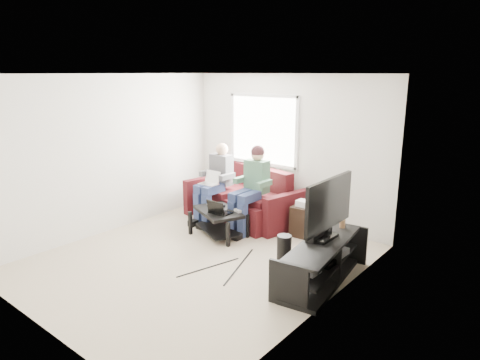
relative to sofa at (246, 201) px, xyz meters
The scene contains 26 objects.
floor 1.91m from the sofa, 72.95° to the right, with size 4.50×4.50×0.00m, color #BAA990.
ceiling 2.94m from the sofa, 72.95° to the right, with size 4.50×4.50×0.00m, color white.
wall_back 1.19m from the sofa, 39.26° to the left, with size 4.50×4.50×0.00m, color silver.
wall_front 4.20m from the sofa, 82.24° to the right, with size 4.50×4.50×0.00m, color silver.
wall_left 2.50m from the sofa, 128.84° to the right, with size 4.50×4.50×0.00m, color silver.
wall_right 3.27m from the sofa, 35.18° to the right, with size 4.50×4.50×0.00m, color silver.
window 1.33m from the sofa, 83.18° to the left, with size 1.48×0.04×1.28m.
sofa is the anchor object (origin of this frame).
person_left 0.70m from the sofa, 137.08° to the right, with size 0.40×0.70×1.39m.
person_right 0.73m from the sofa, 41.33° to the right, with size 0.40×0.71×1.44m.
laptop_silver 0.79m from the sofa, 126.94° to the right, with size 0.32×0.22×0.24m, color silver, non-canonical shape.
coffee_table 0.94m from the sofa, 80.02° to the right, with size 1.03×0.85×0.44m.
laptop_black 1.07m from the sofa, 74.30° to the right, with size 0.34×0.24×0.24m, color black, non-canonical shape.
controller_a 0.82m from the sofa, 98.24° to the right, with size 0.14×0.09×0.04m, color silver.
controller_b 0.76m from the sofa, 85.17° to the right, with size 0.14×0.09×0.04m, color black.
controller_c 0.91m from the sofa, 59.21° to the right, with size 0.14×0.09×0.04m, color gray.
tv_stand 2.59m from the sofa, 29.40° to the right, with size 0.71×1.70×0.54m.
tv 2.62m from the sofa, 27.46° to the right, with size 0.12×1.10×0.81m.
soundbar 2.44m from the sofa, 28.74° to the right, with size 0.12×0.50×0.10m, color black.
drink_cup 2.31m from the sofa, 16.18° to the right, with size 0.08×0.08×0.12m, color #9A6C42.
console_white 2.80m from the sofa, 36.54° to the right, with size 0.30×0.22×0.06m, color silver.
console_grey 2.45m from the sofa, 23.28° to the right, with size 0.34×0.26×0.08m, color gray.
console_black 2.61m from the sofa, 30.36° to the right, with size 0.38×0.30×0.07m, color black.
subwoofer 2.02m from the sofa, 36.45° to the right, with size 0.20×0.20×0.45m, color black.
keyboard_floor 2.41m from the sofa, 36.79° to the right, with size 0.13×0.40×0.02m, color black.
end_table 1.23m from the sofa, ahead, with size 0.34×0.34×0.60m.
Camera 1 is at (4.06, -4.03, 2.62)m, focal length 32.00 mm.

